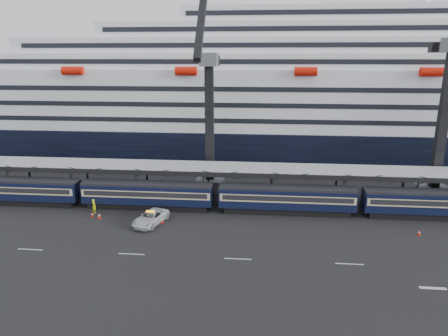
{
  "coord_description": "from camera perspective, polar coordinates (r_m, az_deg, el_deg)",
  "views": [
    {
      "loc": [
        -11.86,
        -43.46,
        21.48
      ],
      "look_at": [
        -16.85,
        10.0,
        6.41
      ],
      "focal_mm": 32.0,
      "sensor_mm": 36.0,
      "label": 1
    }
  ],
  "objects": [
    {
      "name": "ground",
      "position": [
        49.91,
        18.85,
        -10.72
      ],
      "size": [
        260.0,
        260.0,
        0.0
      ],
      "primitive_type": "plane",
      "color": "black",
      "rests_on": "ground"
    },
    {
      "name": "train",
      "position": [
        57.29,
        12.28,
        -4.36
      ],
      "size": [
        133.05,
        3.0,
        4.05
      ],
      "color": "black",
      "rests_on": "ground"
    },
    {
      "name": "canopy",
      "position": [
        60.88,
        16.36,
        -0.43
      ],
      "size": [
        130.0,
        6.25,
        5.53
      ],
      "color": "gray",
      "rests_on": "ground"
    },
    {
      "name": "cruise_ship",
      "position": [
        90.56,
        12.31,
        9.54
      ],
      "size": [
        214.09,
        28.84,
        34.0
      ],
      "color": "black",
      "rests_on": "ground"
    },
    {
      "name": "crane_dark_near",
      "position": [
        63.31,
        -2.14,
        6.99
      ],
      "size": [
        4.5,
        17.75,
        35.08
      ],
      "color": "#52545A",
      "rests_on": "ground"
    },
    {
      "name": "crane_dark_mid",
      "position": [
        67.19,
        29.07,
        6.78
      ],
      "size": [
        4.5,
        18.24,
        39.64
      ],
      "color": "#52545A",
      "rests_on": "ground"
    },
    {
      "name": "pickup_truck",
      "position": [
        54.12,
        -10.44,
        -7.02
      ],
      "size": [
        4.38,
        6.57,
        1.68
      ],
      "primitive_type": "imported",
      "rotation": [
        0.0,
        0.0,
        -0.29
      ],
      "color": "silver",
      "rests_on": "ground"
    },
    {
      "name": "worker",
      "position": [
        59.64,
        -18.08,
        -5.18
      ],
      "size": [
        0.89,
        0.87,
        2.07
      ],
      "primitive_type": "imported",
      "rotation": [
        0.0,
        0.0,
        2.42
      ],
      "color": "#D5E70C",
      "rests_on": "ground"
    },
    {
      "name": "traffic_cone_a",
      "position": [
        57.64,
        -17.4,
        -6.52
      ],
      "size": [
        0.42,
        0.42,
        0.83
      ],
      "color": "red",
      "rests_on": "ground"
    },
    {
      "name": "traffic_cone_b",
      "position": [
        58.57,
        -18.31,
        -6.31
      ],
      "size": [
        0.35,
        0.35,
        0.7
      ],
      "color": "red",
      "rests_on": "ground"
    },
    {
      "name": "traffic_cone_c",
      "position": [
        54.33,
        -8.85,
        -7.37
      ],
      "size": [
        0.38,
        0.38,
        0.76
      ],
      "color": "red",
      "rests_on": "ground"
    },
    {
      "name": "traffic_cone_d",
      "position": [
        55.8,
        26.11,
        -8.27
      ],
      "size": [
        0.36,
        0.36,
        0.71
      ],
      "color": "red",
      "rests_on": "ground"
    }
  ]
}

